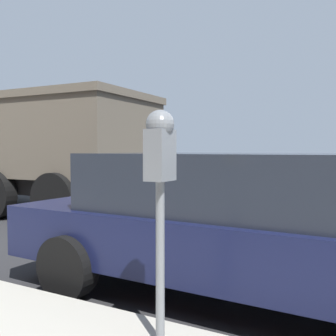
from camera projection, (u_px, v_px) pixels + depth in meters
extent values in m
plane|color=#2B2B2D|center=(329.00, 279.00, 4.49)|extent=(220.00, 220.00, 0.00)
cylinder|color=gray|center=(160.00, 263.00, 2.62)|extent=(0.06, 0.06, 1.10)
cube|color=gray|center=(160.00, 155.00, 2.59)|extent=(0.20, 0.14, 0.34)
sphere|color=gray|center=(160.00, 124.00, 2.58)|extent=(0.19, 0.19, 0.19)
cube|color=gold|center=(168.00, 161.00, 2.69)|extent=(0.01, 0.11, 0.12)
cube|color=black|center=(168.00, 144.00, 2.68)|extent=(0.01, 0.10, 0.08)
cube|color=#14193D|center=(241.00, 239.00, 3.90)|extent=(1.94, 4.76, 0.55)
cube|color=#232833|center=(223.00, 182.00, 3.97)|extent=(1.67, 2.68, 0.57)
cylinder|color=black|center=(163.00, 234.00, 5.44)|extent=(0.24, 0.65, 0.64)
cylinder|color=black|center=(67.00, 267.00, 3.87)|extent=(0.24, 0.65, 0.64)
cube|color=black|center=(20.00, 181.00, 9.86)|extent=(2.49, 6.87, 0.35)
cube|color=#6B6051|center=(59.00, 140.00, 9.23)|extent=(2.78, 4.31, 1.68)
cube|color=#6B6051|center=(58.00, 101.00, 9.19)|extent=(2.89, 4.41, 0.16)
cylinder|color=black|center=(76.00, 185.00, 10.73)|extent=(0.34, 1.05, 1.04)
cylinder|color=black|center=(55.00, 199.00, 7.63)|extent=(0.34, 1.05, 1.04)
cylinder|color=black|center=(128.00, 188.00, 9.97)|extent=(0.34, 1.05, 1.04)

